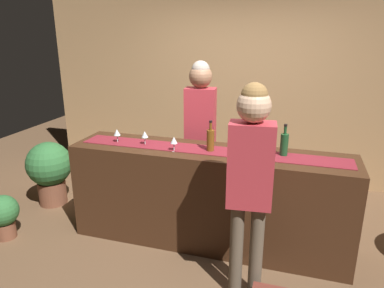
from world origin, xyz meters
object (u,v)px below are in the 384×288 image
at_px(wine_bottle_green, 284,144).
at_px(potted_plant_small, 3,214).
at_px(wine_glass_near_customer, 145,135).
at_px(wine_glass_far_end, 174,141).
at_px(potted_plant_tall, 50,169).
at_px(wine_bottle_amber, 210,140).
at_px(bartender, 200,121).
at_px(wine_glass_mid_counter, 117,133).
at_px(customer_sipping, 250,171).

relative_size(wine_bottle_green, potted_plant_small, 0.63).
relative_size(wine_glass_near_customer, wine_glass_far_end, 1.00).
bearing_deg(wine_glass_far_end, potted_plant_tall, 168.30).
bearing_deg(wine_bottle_amber, bartender, 114.52).
xyz_separation_m(wine_bottle_amber, potted_plant_small, (-2.10, -0.56, -0.84)).
bearing_deg(wine_glass_mid_counter, bartender, 40.32).
distance_m(wine_bottle_amber, potted_plant_tall, 2.25).
distance_m(wine_glass_near_customer, potted_plant_tall, 1.61).
distance_m(wine_bottle_green, potted_plant_small, 2.97).
height_order(wine_glass_near_customer, customer_sipping, customer_sipping).
bearing_deg(wine_glass_far_end, potted_plant_small, -165.34).
relative_size(wine_glass_mid_counter, potted_plant_small, 0.30).
bearing_deg(potted_plant_small, wine_bottle_amber, 15.09).
height_order(wine_bottle_amber, potted_plant_small, wine_bottle_amber).
bearing_deg(potted_plant_small, wine_glass_near_customer, 21.61).
bearing_deg(wine_bottle_green, wine_glass_near_customer, -176.68).
relative_size(bartender, customer_sipping, 1.02).
bearing_deg(potted_plant_small, customer_sipping, -2.41).
relative_size(customer_sipping, potted_plant_small, 3.69).
xyz_separation_m(bartender, potted_plant_small, (-1.83, -1.16, -0.86)).
relative_size(wine_glass_far_end, potted_plant_tall, 0.18).
bearing_deg(wine_glass_near_customer, bartender, 55.23).
bearing_deg(potted_plant_tall, wine_bottle_green, -3.96).
distance_m(wine_bottle_amber, wine_glass_near_customer, 0.68).
bearing_deg(potted_plant_tall, customer_sipping, -19.79).
relative_size(wine_bottle_amber, customer_sipping, 0.17).
relative_size(wine_glass_near_customer, bartender, 0.08).
xyz_separation_m(wine_bottle_amber, wine_glass_mid_counter, (-0.99, -0.02, -0.01)).
xyz_separation_m(wine_bottle_green, potted_plant_tall, (-2.82, 0.20, -0.65)).
distance_m(wine_bottle_amber, bartender, 0.65).
height_order(wine_bottle_amber, wine_glass_far_end, wine_bottle_amber).
xyz_separation_m(wine_glass_mid_counter, potted_plant_tall, (-1.14, 0.29, -0.65)).
bearing_deg(wine_glass_mid_counter, wine_bottle_green, 3.20).
bearing_deg(wine_glass_mid_counter, potted_plant_small, -153.76).
relative_size(wine_glass_near_customer, customer_sipping, 0.08).
relative_size(wine_glass_mid_counter, potted_plant_tall, 0.18).
bearing_deg(potted_plant_tall, wine_bottle_amber, -7.17).
bearing_deg(wine_bottle_green, customer_sipping, -105.21).
bearing_deg(customer_sipping, wine_glass_near_customer, 144.13).
distance_m(customer_sipping, potted_plant_tall, 2.86).
bearing_deg(potted_plant_small, potted_plant_tall, 92.74).
bearing_deg(customer_sipping, wine_glass_mid_counter, 149.98).
height_order(bartender, customer_sipping, bartender).
distance_m(wine_glass_far_end, potted_plant_small, 2.00).
distance_m(potted_plant_tall, potted_plant_small, 0.86).
relative_size(wine_glass_mid_counter, wine_glass_far_end, 1.00).
bearing_deg(customer_sipping, wine_glass_far_end, 139.04).
relative_size(wine_bottle_amber, wine_glass_near_customer, 2.10).
bearing_deg(wine_glass_near_customer, wine_glass_mid_counter, -177.34).
distance_m(wine_glass_mid_counter, wine_glass_far_end, 0.66).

